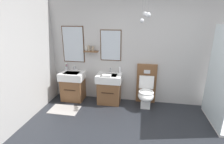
# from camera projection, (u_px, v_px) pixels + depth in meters

# --- Properties ---
(wall_back) EXTENTS (5.07, 0.61, 2.64)m
(wall_back) POSITION_uv_depth(u_px,v_px,m) (147.00, 50.00, 4.07)
(wall_back) COLOR #B7B5B2
(wall_back) RESTS_ON ground
(bath_mat) EXTENTS (0.68, 0.44, 0.01)m
(bath_mat) POSITION_uv_depth(u_px,v_px,m) (64.00, 110.00, 3.99)
(bath_mat) COLOR #9E9993
(bath_mat) RESTS_ON ground
(vanity_sink_left) EXTENTS (0.61, 0.48, 0.74)m
(vanity_sink_left) POSITION_uv_depth(u_px,v_px,m) (73.00, 85.00, 4.42)
(vanity_sink_left) COLOR brown
(vanity_sink_left) RESTS_ON ground
(tap_on_left_sink) EXTENTS (0.03, 0.13, 0.11)m
(tap_on_left_sink) POSITION_uv_depth(u_px,v_px,m) (75.00, 68.00, 4.46)
(tap_on_left_sink) COLOR silver
(tap_on_left_sink) RESTS_ON vanity_sink_left
(vanity_sink_right) EXTENTS (0.61, 0.48, 0.74)m
(vanity_sink_right) POSITION_uv_depth(u_px,v_px,m) (109.00, 88.00, 4.26)
(vanity_sink_right) COLOR brown
(vanity_sink_right) RESTS_ON ground
(tap_on_right_sink) EXTENTS (0.03, 0.13, 0.11)m
(tap_on_right_sink) POSITION_uv_depth(u_px,v_px,m) (111.00, 70.00, 4.29)
(tap_on_right_sink) COLOR silver
(tap_on_right_sink) RESTS_ON vanity_sink_right
(toilet) EXTENTS (0.48, 0.62, 1.00)m
(toilet) POSITION_uv_depth(u_px,v_px,m) (146.00, 91.00, 4.11)
(toilet) COLOR brown
(toilet) RESTS_ON ground
(toothbrush_cup) EXTENTS (0.07, 0.07, 0.20)m
(toothbrush_cup) POSITION_uv_depth(u_px,v_px,m) (66.00, 68.00, 4.49)
(toothbrush_cup) COLOR silver
(toothbrush_cup) RESTS_ON vanity_sink_left
(soap_dispenser) EXTENTS (0.06, 0.06, 0.19)m
(soap_dispenser) POSITION_uv_depth(u_px,v_px,m) (120.00, 70.00, 4.25)
(soap_dispenser) COLOR white
(soap_dispenser) RESTS_ON vanity_sink_right
(folded_hand_towel) EXTENTS (0.22, 0.16, 0.04)m
(folded_hand_towel) POSITION_uv_depth(u_px,v_px,m) (107.00, 75.00, 4.02)
(folded_hand_towel) COLOR white
(folded_hand_towel) RESTS_ON vanity_sink_right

